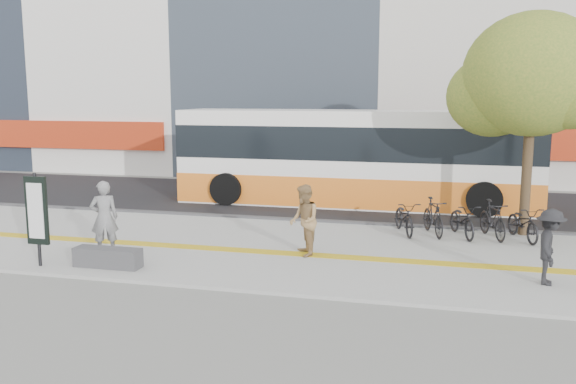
% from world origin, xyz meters
% --- Properties ---
extents(ground, '(120.00, 120.00, 0.00)m').
position_xyz_m(ground, '(0.00, 0.00, 0.00)').
color(ground, slate).
rests_on(ground, ground).
extents(sidewalk, '(40.00, 7.00, 0.08)m').
position_xyz_m(sidewalk, '(0.00, 1.50, 0.04)').
color(sidewalk, gray).
rests_on(sidewalk, ground).
extents(tactile_strip, '(40.00, 0.45, 0.01)m').
position_xyz_m(tactile_strip, '(0.00, 1.00, 0.09)').
color(tactile_strip, gold).
rests_on(tactile_strip, sidewalk).
extents(street, '(40.00, 8.00, 0.06)m').
position_xyz_m(street, '(0.00, 9.00, 0.03)').
color(street, black).
rests_on(street, ground).
extents(curb, '(40.00, 0.25, 0.14)m').
position_xyz_m(curb, '(0.00, 5.00, 0.07)').
color(curb, '#3C3C3F').
rests_on(curb, ground).
extents(bench, '(1.60, 0.45, 0.45)m').
position_xyz_m(bench, '(-2.60, -1.20, 0.30)').
color(bench, '#3C3C3F').
rests_on(bench, sidewalk).
extents(signboard, '(0.55, 0.10, 2.20)m').
position_xyz_m(signboard, '(-4.20, -1.51, 1.37)').
color(signboard, black).
rests_on(signboard, sidewalk).
extents(street_tree, '(4.40, 3.80, 6.31)m').
position_xyz_m(street_tree, '(7.18, 4.82, 4.51)').
color(street_tree, '#342617').
rests_on(street_tree, sidewalk).
extents(bus, '(12.84, 3.04, 3.42)m').
position_xyz_m(bus, '(1.78, 8.50, 1.67)').
color(bus, white).
rests_on(bus, street).
extents(bicycle_row, '(4.40, 1.92, 1.06)m').
position_xyz_m(bicycle_row, '(5.49, 4.00, 0.58)').
color(bicycle_row, black).
rests_on(bicycle_row, sidewalk).
extents(seated_woman, '(0.81, 0.73, 1.86)m').
position_xyz_m(seated_woman, '(-3.29, -0.14, 1.01)').
color(seated_woman, black).
rests_on(seated_woman, sidewalk).
extents(pedestrian_tan, '(0.96, 1.06, 1.78)m').
position_xyz_m(pedestrian_tan, '(1.60, 0.93, 0.97)').
color(pedestrian_tan, '#9C794C').
rests_on(pedestrian_tan, sidewalk).
extents(pedestrian_dark, '(0.75, 1.13, 1.63)m').
position_xyz_m(pedestrian_dark, '(7.14, -0.06, 0.89)').
color(pedestrian_dark, black).
rests_on(pedestrian_dark, sidewalk).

